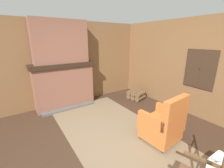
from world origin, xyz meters
TOP-DOWN VIEW (x-y plane):
  - ground_plane at (0.00, 0.00)m, footprint 14.00×14.00m
  - wood_panel_wall_left at (-2.60, 0.00)m, footprint 0.06×5.74m
  - wood_panel_wall_back at (0.00, 2.60)m, footprint 5.74×0.09m
  - fireplace_hearth at (-2.35, 0.00)m, footprint 0.63×1.70m
  - chimney_breast at (-2.36, 0.00)m, footprint 0.37×1.41m
  - area_rug at (-0.35, 0.44)m, footprint 3.78×1.83m
  - armchair at (0.27, 1.04)m, footprint 0.68×0.70m
  - firewood_stack at (-1.61, 2.10)m, footprint 0.58×0.55m
  - oil_lamp_vase at (-2.40, -0.67)m, footprint 0.12×0.12m
  - storage_case at (-2.40, 0.44)m, footprint 0.16×0.28m
  - decorative_plate_on_mantel at (-2.42, -0.01)m, footprint 0.07×0.26m

SIDE VIEW (x-z plane):
  - ground_plane at x=0.00m, z-range 0.00..0.00m
  - area_rug at x=-0.35m, z-range 0.00..0.01m
  - firewood_stack at x=-1.61m, z-range 0.00..0.30m
  - armchair at x=0.27m, z-range -0.13..0.84m
  - fireplace_hearth at x=-2.35m, z-range 0.00..1.28m
  - wood_panel_wall_left at x=-2.60m, z-range 0.00..2.42m
  - wood_panel_wall_back at x=0.00m, z-range 0.00..2.42m
  - storage_case at x=-2.40m, z-range 1.28..1.44m
  - oil_lamp_vase at x=-2.40m, z-range 1.24..1.52m
  - decorative_plate_on_mantel at x=-2.42m, z-range 1.28..1.54m
  - chimney_breast at x=-2.36m, z-range 1.28..2.40m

